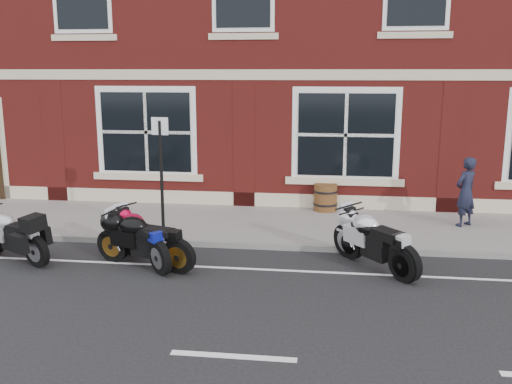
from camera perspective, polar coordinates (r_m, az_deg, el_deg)
ground at (r=10.14m, az=0.59°, el=-8.15°), size 80.00×80.00×0.00m
sidewalk at (r=12.97m, az=2.18°, el=-3.34°), size 30.00×3.00×0.12m
kerb at (r=11.46m, az=1.44°, el=-5.43°), size 30.00×0.16×0.12m
moto_touring_silver at (r=11.66m, az=-23.19°, el=-3.72°), size 1.82×0.99×1.30m
moto_sport_red at (r=10.73m, az=-11.34°, el=-4.27°), size 1.53×1.56×0.92m
moto_sport_black at (r=10.51m, az=-11.18°, el=-4.54°), size 2.03×0.79×0.94m
moto_sport_silver at (r=10.47m, az=11.78°, el=-4.54°), size 1.45×1.79×0.98m
moto_naked_black at (r=10.43m, az=11.86°, el=-4.85°), size 1.31×1.66×0.90m
pedestrian_left at (r=13.34m, az=20.24°, el=0.02°), size 0.67×0.64×1.54m
barrel_planter at (r=14.09m, az=6.96°, el=-0.54°), size 0.59×0.59×0.66m
parking_sign at (r=11.67m, az=-9.45°, el=2.26°), size 0.35×0.07×2.47m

